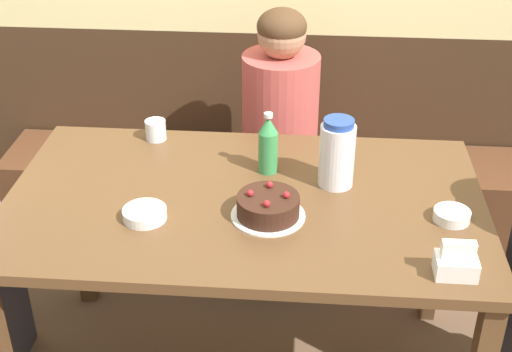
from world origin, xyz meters
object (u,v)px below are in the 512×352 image
at_px(person_pale_blue_shirt, 279,156).
at_px(water_pitcher, 337,153).
at_px(birthday_cake, 268,207).
at_px(soju_bottle, 268,144).
at_px(napkin_holder, 456,263).
at_px(bowl_soup_white, 452,215).
at_px(bowl_rice_small, 145,214).
at_px(glass_water_tall, 156,130).
at_px(bench_seat, 263,202).

bearing_deg(person_pale_blue_shirt, water_pitcher, 19.19).
height_order(birthday_cake, person_pale_blue_shirt, person_pale_blue_shirt).
xyz_separation_m(soju_bottle, napkin_holder, (0.53, -0.51, -0.06)).
xyz_separation_m(napkin_holder, bowl_soup_white, (0.03, 0.26, -0.02)).
relative_size(soju_bottle, bowl_soup_white, 1.94).
xyz_separation_m(birthday_cake, water_pitcher, (0.20, 0.21, 0.08)).
bearing_deg(bowl_soup_white, person_pale_blue_shirt, 125.18).
distance_m(napkin_holder, bowl_rice_small, 0.90).
xyz_separation_m(water_pitcher, napkin_holder, (0.31, -0.44, -0.07)).
relative_size(birthday_cake, water_pitcher, 0.98).
xyz_separation_m(birthday_cake, glass_water_tall, (-0.43, 0.47, 0.00)).
relative_size(birthday_cake, glass_water_tall, 3.02).
distance_m(napkin_holder, bowl_soup_white, 0.26).
relative_size(soju_bottle, person_pale_blue_shirt, 0.18).
bearing_deg(napkin_holder, bowl_soup_white, 83.20).
relative_size(bowl_rice_small, glass_water_tall, 1.77).
bearing_deg(birthday_cake, glass_water_tall, 132.82).
bearing_deg(bowl_rice_small, bench_seat, 73.74).
height_order(bowl_soup_white, bowl_rice_small, same).
relative_size(napkin_holder, bowl_rice_small, 0.84).
relative_size(water_pitcher, soju_bottle, 1.08).
relative_size(bowl_rice_small, person_pale_blue_shirt, 0.11).
xyz_separation_m(bench_seat, person_pale_blue_shirt, (0.08, -0.13, 0.31)).
bearing_deg(birthday_cake, bowl_soup_white, 2.59).
bearing_deg(bench_seat, birthday_cake, -85.06).
relative_size(soju_bottle, glass_water_tall, 2.85).
xyz_separation_m(bench_seat, bowl_rice_small, (-0.28, -0.97, 0.56)).
height_order(birthday_cake, bowl_rice_small, birthday_cake).
bearing_deg(water_pitcher, glass_water_tall, 157.63).
bearing_deg(soju_bottle, napkin_holder, -43.80).
bearing_deg(glass_water_tall, person_pale_blue_shirt, 37.76).
xyz_separation_m(bowl_soup_white, bowl_rice_small, (-0.91, -0.07, 0.00)).
bearing_deg(water_pitcher, bowl_rice_small, -156.39).
xyz_separation_m(birthday_cake, bowl_soup_white, (0.54, 0.02, -0.02)).
xyz_separation_m(bowl_soup_white, glass_water_tall, (-0.98, 0.44, 0.02)).
bearing_deg(water_pitcher, bench_seat, 111.33).
xyz_separation_m(bowl_soup_white, person_pale_blue_shirt, (-0.55, 0.78, -0.25)).
relative_size(napkin_holder, bowl_soup_white, 1.01).
bearing_deg(bench_seat, napkin_holder, -63.12).
distance_m(glass_water_tall, person_pale_blue_shirt, 0.61).
bearing_deg(birthday_cake, bowl_rice_small, -173.54).
relative_size(napkin_holder, glass_water_tall, 1.49).
height_order(bowl_soup_white, person_pale_blue_shirt, person_pale_blue_shirt).
bearing_deg(bench_seat, soju_bottle, -84.66).
distance_m(birthday_cake, person_pale_blue_shirt, 0.84).
xyz_separation_m(bench_seat, glass_water_tall, (-0.35, -0.46, 0.58)).
bearing_deg(soju_bottle, birthday_cake, -86.04).
height_order(water_pitcher, bowl_rice_small, water_pitcher).
distance_m(bowl_soup_white, bowl_rice_small, 0.91).
bearing_deg(glass_water_tall, birthday_cake, -47.18).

